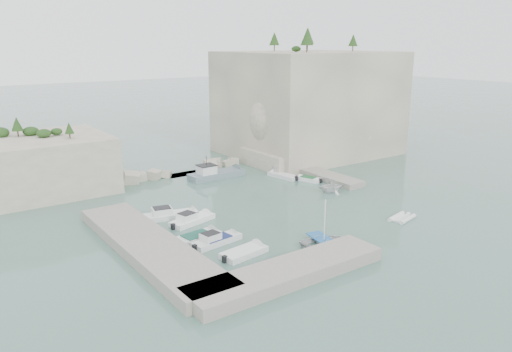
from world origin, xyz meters
TOP-DOWN VIEW (x-y plane):
  - ground at (0.00, 0.00)m, footprint 400.00×400.00m
  - cliff_east at (23.00, 23.00)m, footprint 26.00×22.00m
  - cliff_terrace at (13.00, 18.00)m, footprint 8.00×10.00m
  - outcrop_west at (-20.00, 25.00)m, footprint 16.00×14.00m
  - quay_west at (-17.00, -1.00)m, footprint 5.00×24.00m
  - quay_south at (-10.00, -12.50)m, footprint 18.00×4.00m
  - ledge_east at (13.50, 10.00)m, footprint 3.00×16.00m
  - breakwater at (-1.00, 22.00)m, footprint 28.00×3.00m
  - motorboat_a at (-11.35, 6.20)m, footprint 6.85×3.45m
  - motorboat_b at (-10.11, 3.48)m, footprint 5.92×3.19m
  - motorboat_c at (-12.11, -1.06)m, footprint 5.58×2.58m
  - motorboat_d at (-10.92, -2.91)m, footprint 5.73×2.41m
  - motorboat_e at (-10.34, -6.64)m, footprint 5.03×2.61m
  - rowboat at (-2.79, -9.03)m, footprint 5.23×4.18m
  - inflatable_dinghy at (8.86, -8.81)m, footprint 3.73×2.38m
  - tender_east_a at (9.74, 3.09)m, footprint 4.34×4.02m
  - tender_east_b at (10.76, 8.68)m, footprint 2.62×4.24m
  - tender_east_c at (9.07, 12.09)m, footprint 2.48×5.39m
  - tender_east_d at (10.66, 14.09)m, footprint 4.21×1.68m
  - work_boat at (1.41, 17.57)m, footprint 8.93×2.70m
  - rowboat_mast at (-2.79, -9.03)m, footprint 0.10×0.10m
  - vegetation at (17.83, 24.40)m, footprint 53.48×13.88m

SIDE VIEW (x-z plane):
  - ground at x=0.00m, z-range 0.00..0.00m
  - motorboat_a at x=-11.35m, z-range -0.70..0.70m
  - motorboat_b at x=-10.11m, z-range -0.70..0.70m
  - motorboat_c at x=-12.11m, z-range -0.35..0.35m
  - motorboat_d at x=-10.92m, z-range -0.70..0.70m
  - motorboat_e at x=-10.34m, z-range -0.35..0.35m
  - rowboat at x=-2.79m, z-range -0.48..0.48m
  - inflatable_dinghy at x=8.86m, z-range -0.22..0.22m
  - tender_east_a at x=9.74m, z-range -0.94..0.94m
  - tender_east_b at x=10.76m, z-range -0.35..0.35m
  - tender_east_c at x=9.07m, z-range -0.35..0.35m
  - tender_east_d at x=10.66m, z-range -0.81..0.81m
  - work_boat at x=1.41m, z-range -1.10..1.10m
  - ledge_east at x=13.50m, z-range 0.00..0.80m
  - quay_west at x=-17.00m, z-range 0.00..1.10m
  - quay_south at x=-10.00m, z-range 0.00..1.10m
  - breakwater at x=-1.00m, z-range 0.00..1.40m
  - cliff_terrace at x=13.00m, z-range 0.00..2.50m
  - rowboat_mast at x=-2.79m, z-range 0.48..4.68m
  - outcrop_west at x=-20.00m, z-range 0.00..7.00m
  - cliff_east at x=23.00m, z-range 0.00..17.00m
  - vegetation at x=17.83m, z-range 11.23..24.63m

